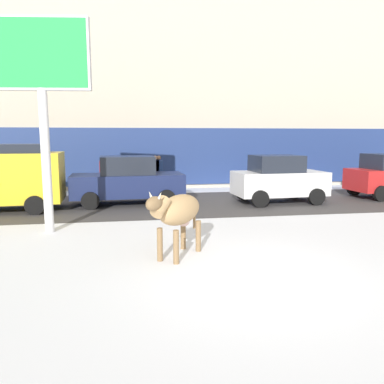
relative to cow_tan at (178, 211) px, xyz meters
name	(u,v)px	position (x,y,z in m)	size (l,w,h in m)	color
ground_plane	(255,279)	(1.21, -1.52, -0.99)	(120.00, 120.00, 0.00)	white
road_strip	(189,203)	(1.21, 6.50, -0.99)	(60.00, 5.60, 0.01)	#423F3F
building_facade	(169,66)	(1.21, 13.97, 5.49)	(44.00, 6.10, 13.00)	#BCB29E
cow_tan	(178,211)	(0.00, 0.00, 0.00)	(1.48, 1.76, 1.54)	tan
billboard	(41,67)	(-3.18, 2.66, 3.32)	(2.53, 0.51, 5.56)	silver
car_navy_sedan	(128,181)	(-1.11, 6.75, -0.09)	(4.29, 2.16, 1.84)	#19234C
car_white_hatchback	(278,179)	(4.71, 6.17, -0.07)	(3.59, 2.08, 1.86)	white
pedestrian_near_billboard	(104,175)	(-2.17, 9.24, -0.11)	(0.36, 0.24, 1.73)	#282833
pedestrian_by_cars	(155,175)	(0.09, 9.24, -0.11)	(0.36, 0.24, 1.73)	#282833
pedestrian_far_left	(159,175)	(0.26, 9.24, -0.11)	(0.36, 0.24, 1.73)	#282833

